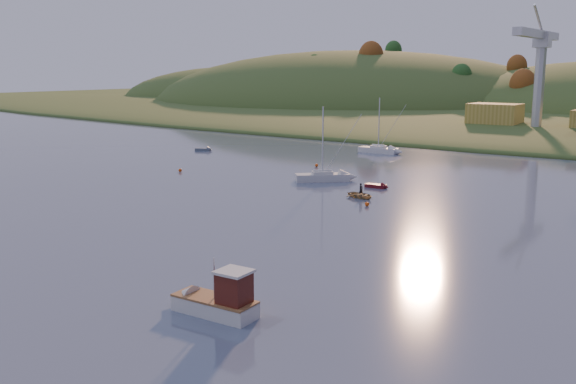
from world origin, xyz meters
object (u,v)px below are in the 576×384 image
Objects in this scene: red_tender at (380,186)px; canoe at (361,195)px; sailboat_far at (378,149)px; fishing_boat at (209,299)px; sailboat_near at (322,176)px; grey_dinghy at (206,150)px.

canoe is at bearing -82.44° from red_tender.
sailboat_far reaches higher than red_tender.
fishing_boat is at bearing -70.97° from sailboat_far.
sailboat_far is 41.77m from canoe.
fishing_boat reaches higher than canoe.
canoe is 7.08m from red_tender.
sailboat_far is 35.03m from red_tender.
fishing_boat is 0.66× the size of sailboat_far.
sailboat_near is 2.95× the size of grey_dinghy.
grey_dinghy is (-35.09, 14.71, -0.43)m from sailboat_near.
sailboat_near is 2.86× the size of canoe.
fishing_boat is 0.65× the size of sailboat_near.
grey_dinghy is (-43.89, 14.78, 0.02)m from red_tender.
grey_dinghy reaches higher than red_tender.
grey_dinghy is at bearing 77.74° from canoe.
sailboat_far is 3.10× the size of red_tender.
sailboat_near reaches higher than canoe.
sailboat_far is at bearing 116.66° from red_tender.
fishing_boat is 80.84m from grey_dinghy.
sailboat_near is 38.06m from grey_dinghy.
sailboat_near is 12.17m from canoe.
sailboat_far reaches higher than fishing_boat.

